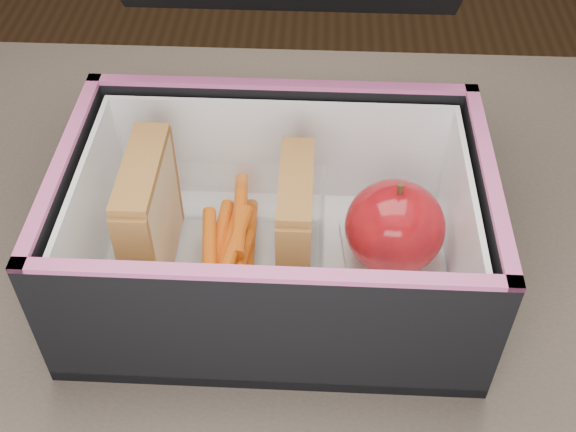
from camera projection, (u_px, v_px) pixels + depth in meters
The scene contains 8 objects.
kitchen_table at pixel (295, 384), 0.64m from camera, with size 1.20×0.80×0.75m.
lunch_bag at pixel (275, 215), 0.56m from camera, with size 0.32×0.34×0.29m.
plastic_tub at pixel (224, 240), 0.58m from camera, with size 0.16×0.11×0.07m, color white, non-canonical shape.
sandwich_left at pixel (150, 216), 0.56m from camera, with size 0.03×0.10×0.11m.
sandwich_right at pixel (295, 225), 0.56m from camera, with size 0.03×0.09×0.10m.
carrot_sticks at pixel (227, 255), 0.58m from camera, with size 0.05×0.15×0.03m.
paper_napkin at pixel (392, 258), 0.60m from camera, with size 0.08×0.08×0.01m, color white.
red_apple at pixel (395, 227), 0.57m from camera, with size 0.10×0.10×0.08m.
Camera 1 is at (0.01, -0.35, 1.22)m, focal length 45.00 mm.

